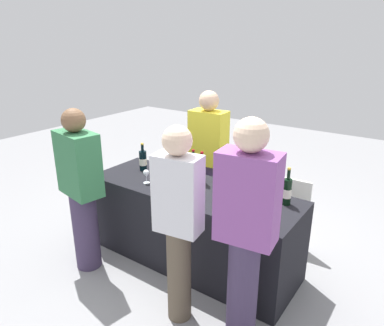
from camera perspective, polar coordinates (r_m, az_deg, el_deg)
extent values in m
plane|color=gray|center=(3.76, 0.00, -15.15)|extent=(12.00, 12.00, 0.00)
cube|color=black|center=(3.55, 0.00, -9.88)|extent=(2.08, 0.72, 0.79)
cylinder|color=black|center=(3.82, -7.82, 0.36)|extent=(0.08, 0.08, 0.21)
cylinder|color=black|center=(3.77, -7.92, 2.38)|extent=(0.03, 0.03, 0.07)
cylinder|color=gold|center=(3.76, -7.95, 3.03)|extent=(0.03, 0.03, 0.02)
cylinder|color=silver|center=(3.82, -7.82, 0.21)|extent=(0.08, 0.08, 0.07)
cylinder|color=black|center=(3.61, -4.26, -0.42)|extent=(0.07, 0.07, 0.23)
cylinder|color=black|center=(3.56, -4.32, 2.02)|extent=(0.02, 0.02, 0.09)
cylinder|color=black|center=(3.55, -4.34, 2.83)|extent=(0.03, 0.03, 0.02)
cylinder|color=silver|center=(3.62, -4.25, -0.59)|extent=(0.07, 0.07, 0.08)
cylinder|color=black|center=(3.51, 0.20, -1.09)|extent=(0.07, 0.07, 0.22)
cylinder|color=black|center=(3.46, 0.20, 1.26)|extent=(0.03, 0.03, 0.08)
cylinder|color=maroon|center=(3.44, 0.21, 2.01)|extent=(0.03, 0.03, 0.02)
cylinder|color=silver|center=(3.51, 0.20, -1.26)|extent=(0.07, 0.07, 0.08)
cylinder|color=black|center=(3.44, 1.56, -1.49)|extent=(0.07, 0.07, 0.23)
cylinder|color=black|center=(3.39, 1.59, 0.92)|extent=(0.03, 0.03, 0.08)
cylinder|color=maroon|center=(3.37, 1.60, 1.66)|extent=(0.03, 0.03, 0.02)
cylinder|color=silver|center=(3.44, 1.56, -1.66)|extent=(0.07, 0.07, 0.08)
cylinder|color=black|center=(3.15, 9.93, -3.82)|extent=(0.08, 0.08, 0.23)
cylinder|color=black|center=(3.10, 10.09, -1.27)|extent=(0.03, 0.03, 0.08)
cylinder|color=maroon|center=(3.08, 10.14, -0.47)|extent=(0.03, 0.03, 0.02)
cylinder|color=silver|center=(3.16, 9.92, -4.01)|extent=(0.08, 0.08, 0.08)
cylinder|color=black|center=(3.12, 11.42, -4.40)|extent=(0.07, 0.07, 0.20)
cylinder|color=black|center=(3.07, 11.60, -1.95)|extent=(0.03, 0.03, 0.08)
cylinder|color=maroon|center=(3.05, 11.66, -1.08)|extent=(0.03, 0.03, 0.02)
cylinder|color=silver|center=(3.13, 11.40, -4.57)|extent=(0.07, 0.07, 0.07)
cylinder|color=black|center=(3.12, 14.91, -4.47)|extent=(0.07, 0.07, 0.23)
cylinder|color=black|center=(3.06, 15.16, -1.78)|extent=(0.03, 0.03, 0.09)
cylinder|color=gold|center=(3.04, 15.25, -0.88)|extent=(0.03, 0.03, 0.02)
cylinder|color=silver|center=(3.12, 14.89, -4.66)|extent=(0.07, 0.07, 0.08)
cylinder|color=silver|center=(3.51, -7.24, -3.14)|extent=(0.06, 0.06, 0.00)
cylinder|color=silver|center=(3.50, -7.27, -2.54)|extent=(0.01, 0.01, 0.08)
sphere|color=silver|center=(3.47, -7.32, -1.54)|extent=(0.06, 0.06, 0.06)
sphere|color=#590C19|center=(3.48, -7.31, -1.70)|extent=(0.03, 0.03, 0.03)
cylinder|color=silver|center=(3.39, -2.94, -3.90)|extent=(0.06, 0.06, 0.00)
cylinder|color=silver|center=(3.37, -2.95, -3.34)|extent=(0.01, 0.01, 0.07)
sphere|color=silver|center=(3.35, -2.97, -2.30)|extent=(0.07, 0.07, 0.07)
cylinder|color=silver|center=(3.33, -0.74, -4.29)|extent=(0.06, 0.06, 0.00)
cylinder|color=silver|center=(3.31, -0.74, -3.62)|extent=(0.01, 0.01, 0.08)
sphere|color=silver|center=(3.29, -0.75, -2.51)|extent=(0.07, 0.07, 0.07)
sphere|color=#590C19|center=(3.29, -0.74, -2.70)|extent=(0.04, 0.04, 0.04)
cylinder|color=silver|center=(3.17, 1.13, -5.60)|extent=(0.07, 0.07, 0.00)
cylinder|color=silver|center=(3.15, 1.14, -5.06)|extent=(0.01, 0.01, 0.06)
sphere|color=silver|center=(3.13, 1.14, -3.99)|extent=(0.07, 0.07, 0.07)
sphere|color=#590C19|center=(3.13, 1.14, -4.21)|extent=(0.04, 0.04, 0.04)
cylinder|color=silver|center=(3.10, 4.81, -6.27)|extent=(0.06, 0.06, 0.00)
cylinder|color=silver|center=(3.08, 4.83, -5.64)|extent=(0.01, 0.01, 0.07)
sphere|color=silver|center=(3.05, 4.87, -4.48)|extent=(0.07, 0.07, 0.07)
cylinder|color=silver|center=(2.95, 9.89, -7.96)|extent=(0.06, 0.06, 0.00)
cylinder|color=silver|center=(2.93, 9.93, -7.31)|extent=(0.01, 0.01, 0.07)
sphere|color=silver|center=(2.90, 10.01, -6.17)|extent=(0.07, 0.07, 0.07)
cylinder|color=#3F3351|center=(4.16, 2.48, -5.23)|extent=(0.22, 0.22, 0.80)
cube|color=yellow|center=(3.92, 2.63, 4.04)|extent=(0.41, 0.24, 0.60)
sphere|color=#D8AD8C|center=(3.83, 2.72, 9.89)|extent=(0.22, 0.22, 0.22)
cylinder|color=#3F3351|center=(3.63, -16.55, -10.24)|extent=(0.24, 0.24, 0.78)
cube|color=#337247|center=(3.35, -17.66, -0.10)|extent=(0.47, 0.31, 0.58)
sphere|color=brown|center=(3.25, -18.37, 6.48)|extent=(0.21, 0.21, 0.21)
cylinder|color=brown|center=(2.92, -2.06, -17.36)|extent=(0.19, 0.19, 0.78)
cube|color=silver|center=(2.56, -2.25, -5.02)|extent=(0.37, 0.24, 0.59)
sphere|color=beige|center=(2.42, -2.38, 3.61)|extent=(0.21, 0.21, 0.21)
cylinder|color=#3F3351|center=(2.76, 8.03, -19.36)|extent=(0.22, 0.22, 0.83)
cube|color=#8C4C99|center=(2.37, 8.86, -5.52)|extent=(0.43, 0.27, 0.63)
sphere|color=beige|center=(2.23, 9.43, 4.43)|extent=(0.23, 0.23, 0.23)
cube|color=white|center=(3.96, 14.44, -7.47)|extent=(0.52, 0.05, 0.77)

